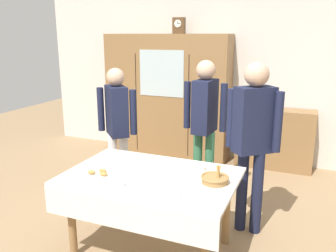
% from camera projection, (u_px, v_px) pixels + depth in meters
% --- Properties ---
extents(ground_plane, '(12.00, 12.00, 0.00)m').
position_uv_depth(ground_plane, '(160.00, 237.00, 3.49)').
color(ground_plane, '#997A56').
rests_on(ground_plane, ground).
extents(back_wall, '(6.40, 0.10, 2.70)m').
position_uv_depth(back_wall, '(227.00, 74.00, 5.52)').
color(back_wall, silver).
rests_on(back_wall, ground).
extents(dining_table, '(1.50, 1.00, 0.74)m').
position_uv_depth(dining_table, '(149.00, 187.00, 3.12)').
color(dining_table, olive).
rests_on(dining_table, ground).
extents(wall_cabinet, '(2.01, 0.46, 1.96)m').
position_uv_depth(wall_cabinet, '(167.00, 96.00, 5.68)').
color(wall_cabinet, olive).
rests_on(wall_cabinet, ground).
extents(mantel_clock, '(0.18, 0.11, 0.24)m').
position_uv_depth(mantel_clock, '(179.00, 26.00, 5.33)').
color(mantel_clock, brown).
rests_on(mantel_clock, wall_cabinet).
extents(bookshelf_low, '(1.10, 0.35, 0.89)m').
position_uv_depth(bookshelf_low, '(275.00, 139.00, 5.23)').
color(bookshelf_low, olive).
rests_on(bookshelf_low, ground).
extents(book_stack, '(0.14, 0.23, 0.05)m').
position_uv_depth(book_stack, '(277.00, 108.00, 5.11)').
color(book_stack, '#3D754C').
rests_on(book_stack, bookshelf_low).
extents(tea_cup_front_edge, '(0.13, 0.13, 0.06)m').
position_uv_depth(tea_cup_front_edge, '(202.00, 171.00, 3.14)').
color(tea_cup_front_edge, white).
rests_on(tea_cup_front_edge, dining_table).
extents(tea_cup_mid_left, '(0.13, 0.13, 0.06)m').
position_uv_depth(tea_cup_mid_left, '(176.00, 195.00, 2.67)').
color(tea_cup_mid_left, white).
rests_on(tea_cup_mid_left, dining_table).
extents(tea_cup_far_left, '(0.13, 0.13, 0.06)m').
position_uv_depth(tea_cup_far_left, '(148.00, 160.00, 3.40)').
color(tea_cup_far_left, white).
rests_on(tea_cup_far_left, dining_table).
extents(tea_cup_near_left, '(0.13, 0.13, 0.06)m').
position_uv_depth(tea_cup_near_left, '(159.00, 186.00, 2.82)').
color(tea_cup_near_left, white).
rests_on(tea_cup_near_left, dining_table).
extents(tea_cup_near_right, '(0.13, 0.13, 0.06)m').
position_uv_depth(tea_cup_near_right, '(118.00, 184.00, 2.86)').
color(tea_cup_near_right, white).
rests_on(tea_cup_near_right, dining_table).
extents(bread_basket, '(0.24, 0.24, 0.16)m').
position_uv_depth(bread_basket, '(215.00, 179.00, 2.94)').
color(bread_basket, '#9E7542').
rests_on(bread_basket, dining_table).
extents(pastry_plate, '(0.28, 0.28, 0.05)m').
position_uv_depth(pastry_plate, '(98.00, 174.00, 3.09)').
color(pastry_plate, white).
rests_on(pastry_plate, dining_table).
extents(spoon_far_right, '(0.12, 0.02, 0.01)m').
position_uv_depth(spoon_far_right, '(100.00, 163.00, 3.39)').
color(spoon_far_right, silver).
rests_on(spoon_far_right, dining_table).
extents(spoon_center, '(0.12, 0.02, 0.01)m').
position_uv_depth(spoon_center, '(136.00, 158.00, 3.52)').
color(spoon_center, silver).
rests_on(spoon_center, dining_table).
extents(person_behind_table_left, '(0.52, 0.40, 1.58)m').
position_uv_depth(person_behind_table_left, '(117.00, 120.00, 4.19)').
color(person_behind_table_left, silver).
rests_on(person_behind_table_left, ground).
extents(person_behind_table_right, '(0.52, 0.39, 1.71)m').
position_uv_depth(person_behind_table_right, '(253.00, 132.00, 3.36)').
color(person_behind_table_right, '#191E38').
rests_on(person_behind_table_right, ground).
extents(person_near_right_end, '(0.52, 0.38, 1.67)m').
position_uv_depth(person_near_right_end, '(205.00, 116.00, 4.13)').
color(person_near_right_end, '#33704C').
rests_on(person_near_right_end, ground).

